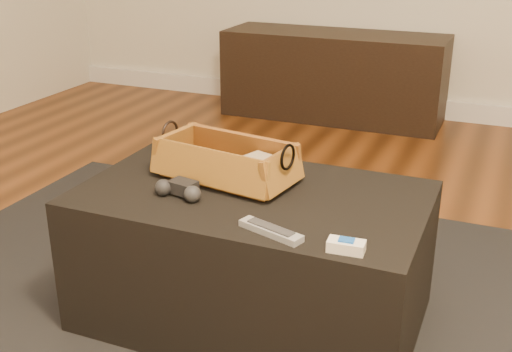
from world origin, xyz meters
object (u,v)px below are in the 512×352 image
at_px(silver_remote, 271,230).
at_px(cream_gadget, 346,246).
at_px(ottoman, 252,256).
at_px(game_controller, 180,189).
at_px(tv_remote, 217,171).
at_px(media_cabinet, 333,76).
at_px(wicker_basket, 226,163).

height_order(silver_remote, cream_gadget, cream_gadget).
height_order(ottoman, silver_remote, silver_remote).
bearing_deg(game_controller, silver_remote, -19.59).
relative_size(tv_remote, cream_gadget, 2.46).
bearing_deg(game_controller, cream_gadget, -14.10).
distance_m(media_cabinet, ottoman, 2.28).
distance_m(tv_remote, wicker_basket, 0.04).
bearing_deg(ottoman, wicker_basket, 151.05).
height_order(game_controller, silver_remote, game_controller).
bearing_deg(wicker_basket, game_controller, -109.20).
xyz_separation_m(media_cabinet, wicker_basket, (0.29, -2.18, 0.22)).
bearing_deg(silver_remote, game_controller, 160.41).
bearing_deg(silver_remote, wicker_basket, 131.81).
bearing_deg(cream_gadget, ottoman, 144.72).
relative_size(ottoman, tv_remote, 4.43).
xyz_separation_m(ottoman, wicker_basket, (-0.11, 0.06, 0.26)).
distance_m(media_cabinet, silver_remote, 2.54).
relative_size(media_cabinet, game_controller, 8.90).
distance_m(game_controller, silver_remote, 0.34).
height_order(ottoman, game_controller, game_controller).
bearing_deg(silver_remote, cream_gadget, -4.64).
distance_m(media_cabinet, game_controller, 2.38).
height_order(ottoman, cream_gadget, cream_gadget).
relative_size(media_cabinet, silver_remote, 7.30).
bearing_deg(cream_gadget, tv_remote, 148.58).
distance_m(media_cabinet, wicker_basket, 2.21).
xyz_separation_m(media_cabinet, ottoman, (0.41, -2.25, -0.04)).
xyz_separation_m(wicker_basket, cream_gadget, (0.46, -0.31, -0.04)).
distance_m(ottoman, cream_gadget, 0.48).
bearing_deg(tv_remote, game_controller, -99.49).
xyz_separation_m(tv_remote, silver_remote, (0.28, -0.28, -0.02)).
height_order(wicker_basket, cream_gadget, wicker_basket).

